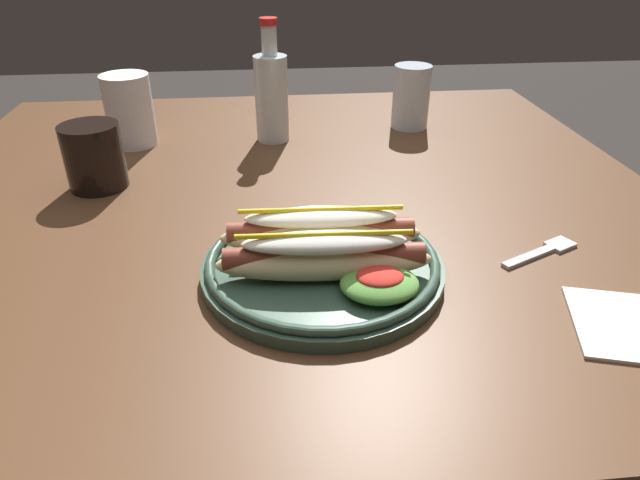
% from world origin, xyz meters
% --- Properties ---
extents(dining_table, '(1.18, 1.08, 0.74)m').
position_xyz_m(dining_table, '(0.00, 0.00, 0.65)').
color(dining_table, '#51331E').
rests_on(dining_table, ground_plane).
extents(hot_dog_plate, '(0.29, 0.29, 0.08)m').
position_xyz_m(hot_dog_plate, '(0.03, -0.24, 0.77)').
color(hot_dog_plate, '#334C3D').
rests_on(hot_dog_plate, dining_table).
extents(fork, '(0.12, 0.07, 0.00)m').
position_xyz_m(fork, '(0.32, -0.22, 0.74)').
color(fork, silver).
rests_on(fork, dining_table).
extents(soda_cup, '(0.09, 0.09, 0.10)m').
position_xyz_m(soda_cup, '(-0.30, 0.05, 0.79)').
color(soda_cup, black).
rests_on(soda_cup, dining_table).
extents(water_cup, '(0.07, 0.07, 0.12)m').
position_xyz_m(water_cup, '(0.26, 0.28, 0.80)').
color(water_cup, silver).
rests_on(water_cup, dining_table).
extents(extra_cup, '(0.09, 0.09, 0.13)m').
position_xyz_m(extra_cup, '(-0.28, 0.24, 0.80)').
color(extra_cup, white).
rests_on(extra_cup, dining_table).
extents(glass_bottle, '(0.06, 0.06, 0.22)m').
position_xyz_m(glass_bottle, '(-0.01, 0.24, 0.83)').
color(glass_bottle, silver).
rests_on(glass_bottle, dining_table).
extents(napkin, '(0.16, 0.15, 0.00)m').
position_xyz_m(napkin, '(0.35, -0.37, 0.74)').
color(napkin, white).
rests_on(napkin, dining_table).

